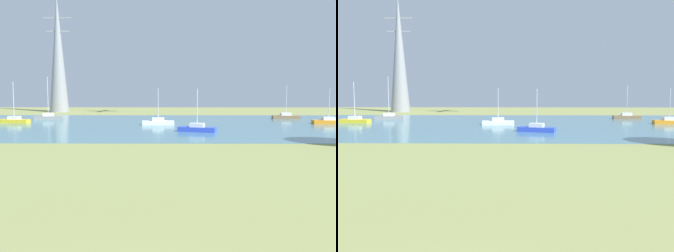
{
  "view_description": "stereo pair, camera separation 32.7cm",
  "coord_description": "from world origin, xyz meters",
  "views": [
    {
      "loc": [
        1.15,
        -8.53,
        5.61
      ],
      "look_at": [
        0.86,
        21.94,
        2.58
      ],
      "focal_mm": 41.35,
      "sensor_mm": 36.0,
      "label": 1
    },
    {
      "loc": [
        1.48,
        -8.53,
        5.61
      ],
      "look_at": [
        0.86,
        21.94,
        2.58
      ],
      "focal_mm": 41.35,
      "sensor_mm": 36.0,
      "label": 2
    }
  ],
  "objects": [
    {
      "name": "ground_plane",
      "position": [
        0.0,
        22.0,
        0.0
      ],
      "size": [
        160.0,
        160.0,
        0.0
      ],
      "primitive_type": "plane",
      "color": "#8C9351"
    },
    {
      "name": "water_surface",
      "position": [
        0.0,
        50.0,
        0.01
      ],
      "size": [
        140.0,
        40.0,
        0.02
      ],
      "primitive_type": "cube",
      "color": "teal",
      "rests_on": "ground"
    },
    {
      "name": "sailboat_brown",
      "position": [
        21.77,
        61.21,
        0.45
      ],
      "size": [
        4.87,
        1.75,
        6.08
      ],
      "color": "brown",
      "rests_on": "water_surface"
    },
    {
      "name": "sailboat_gray",
      "position": [
        -20.66,
        59.38,
        0.47
      ],
      "size": [
        4.93,
        2.0,
        7.52
      ],
      "color": "gray",
      "rests_on": "water_surface"
    },
    {
      "name": "sailboat_blue",
      "position": [
        4.38,
        40.41,
        0.45
      ],
      "size": [
        5.03,
        2.89,
        5.44
      ],
      "color": "blue",
      "rests_on": "water_surface"
    },
    {
      "name": "sailboat_yellow",
      "position": [
        -23.79,
        52.18,
        0.46
      ],
      "size": [
        4.96,
        2.13,
        6.52
      ],
      "color": "yellow",
      "rests_on": "water_surface"
    },
    {
      "name": "sailboat_white",
      "position": [
        -0.9,
        49.6,
        0.45
      ],
      "size": [
        4.88,
        1.78,
        5.5
      ],
      "color": "white",
      "rests_on": "water_surface"
    },
    {
      "name": "sailboat_orange",
      "position": [
        25.43,
        51.26,
        0.45
      ],
      "size": [
        4.85,
        1.69,
        5.57
      ],
      "color": "orange",
      "rests_on": "water_surface"
    },
    {
      "name": "electricity_pylon",
      "position": [
        -24.99,
        81.16,
        13.4
      ],
      "size": [
        6.4,
        4.4,
        26.78
      ],
      "color": "gray",
      "rests_on": "ground"
    }
  ]
}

